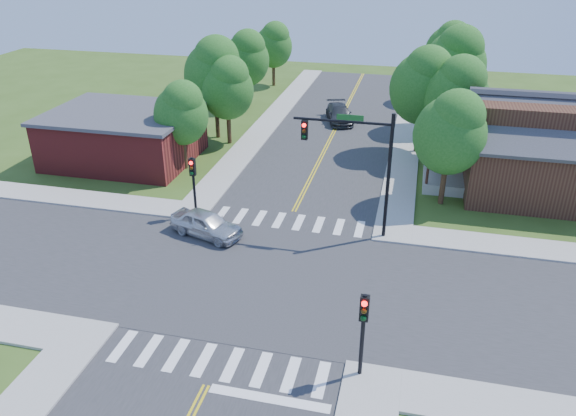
% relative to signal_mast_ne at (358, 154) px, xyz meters
% --- Properties ---
extents(ground, '(100.00, 100.00, 0.00)m').
position_rel_signal_mast_ne_xyz_m(ground, '(-3.91, -5.59, -4.85)').
color(ground, '#355019').
rests_on(ground, ground).
extents(road_ns, '(10.00, 90.00, 0.04)m').
position_rel_signal_mast_ne_xyz_m(road_ns, '(-3.91, -5.59, -4.83)').
color(road_ns, '#2D2D30').
rests_on(road_ns, ground).
extents(road_ew, '(90.00, 10.00, 0.04)m').
position_rel_signal_mast_ne_xyz_m(road_ew, '(-3.91, -5.59, -4.83)').
color(road_ew, '#2D2D30').
rests_on(road_ew, ground).
extents(intersection_patch, '(10.20, 10.20, 0.06)m').
position_rel_signal_mast_ne_xyz_m(intersection_patch, '(-3.91, -5.59, -4.85)').
color(intersection_patch, '#2D2D30').
rests_on(intersection_patch, ground).
extents(sidewalk_ne, '(40.00, 40.00, 0.14)m').
position_rel_signal_mast_ne_xyz_m(sidewalk_ne, '(11.90, 10.23, -4.78)').
color(sidewalk_ne, '#9E9B93').
rests_on(sidewalk_ne, ground).
extents(sidewalk_nw, '(40.00, 40.00, 0.14)m').
position_rel_signal_mast_ne_xyz_m(sidewalk_nw, '(-19.73, 10.23, -4.78)').
color(sidewalk_nw, '#9E9B93').
rests_on(sidewalk_nw, ground).
extents(crosswalk_north, '(8.85, 2.00, 0.01)m').
position_rel_signal_mast_ne_xyz_m(crosswalk_north, '(-3.91, 0.61, -4.80)').
color(crosswalk_north, white).
rests_on(crosswalk_north, ground).
extents(crosswalk_south, '(8.85, 2.00, 0.01)m').
position_rel_signal_mast_ne_xyz_m(crosswalk_south, '(-3.91, -11.79, -4.80)').
color(crosswalk_south, white).
rests_on(crosswalk_south, ground).
extents(centerline, '(0.30, 90.00, 0.01)m').
position_rel_signal_mast_ne_xyz_m(centerline, '(-3.91, -5.59, -4.80)').
color(centerline, gold).
rests_on(centerline, ground).
extents(stop_bar, '(4.60, 0.45, 0.09)m').
position_rel_signal_mast_ne_xyz_m(stop_bar, '(-1.41, -13.19, -4.85)').
color(stop_bar, white).
rests_on(stop_bar, ground).
extents(signal_mast_ne, '(5.30, 0.42, 7.20)m').
position_rel_signal_mast_ne_xyz_m(signal_mast_ne, '(0.00, 0.00, 0.00)').
color(signal_mast_ne, black).
rests_on(signal_mast_ne, ground).
extents(signal_pole_se, '(0.34, 0.42, 3.80)m').
position_rel_signal_mast_ne_xyz_m(signal_pole_se, '(1.69, -11.21, -2.19)').
color(signal_pole_se, black).
rests_on(signal_pole_se, ground).
extents(signal_pole_nw, '(0.34, 0.42, 3.80)m').
position_rel_signal_mast_ne_xyz_m(signal_pole_nw, '(-9.51, -0.01, -2.19)').
color(signal_pole_nw, black).
rests_on(signal_pole_nw, ground).
extents(house_ne, '(13.05, 8.80, 7.11)m').
position_rel_signal_mast_ne_xyz_m(house_ne, '(11.19, 8.65, -1.52)').
color(house_ne, '#371B13').
rests_on(house_ne, ground).
extents(building_nw, '(10.40, 8.40, 3.73)m').
position_rel_signal_mast_ne_xyz_m(building_nw, '(-18.11, 7.61, -2.97)').
color(building_nw, maroon).
rests_on(building_nw, ground).
extents(tree_e_a, '(4.34, 4.13, 7.38)m').
position_rel_signal_mast_ne_xyz_m(tree_e_a, '(4.94, 5.24, -0.01)').
color(tree_e_a, '#382314').
rests_on(tree_e_a, ground).
extents(tree_e_b, '(4.67, 4.44, 7.94)m').
position_rel_signal_mast_ne_xyz_m(tree_e_b, '(5.41, 12.70, 0.35)').
color(tree_e_b, '#382314').
rests_on(tree_e_b, ground).
extents(tree_e_c, '(5.20, 4.94, 8.84)m').
position_rel_signal_mast_ne_xyz_m(tree_e_c, '(5.48, 20.40, 0.94)').
color(tree_e_c, '#382314').
rests_on(tree_e_c, ground).
extents(tree_e_d, '(4.63, 4.40, 7.87)m').
position_rel_signal_mast_ne_xyz_m(tree_e_d, '(5.31, 29.49, 0.31)').
color(tree_e_d, '#382314').
rests_on(tree_e_d, ground).
extents(tree_w_a, '(3.82, 3.63, 6.49)m').
position_rel_signal_mast_ne_xyz_m(tree_w_a, '(-13.05, 6.99, -0.60)').
color(tree_w_a, '#382314').
rests_on(tree_w_a, ground).
extents(tree_w_b, '(4.91, 4.66, 8.35)m').
position_rel_signal_mast_ne_xyz_m(tree_w_b, '(-13.03, 13.92, 0.62)').
color(tree_w_b, '#382314').
rests_on(tree_w_b, ground).
extents(tree_w_c, '(4.38, 4.16, 7.45)m').
position_rel_signal_mast_ne_xyz_m(tree_w_c, '(-13.19, 22.75, 0.03)').
color(tree_w_c, '#382314').
rests_on(tree_w_c, ground).
extents(tree_w_d, '(4.07, 3.86, 6.91)m').
position_rel_signal_mast_ne_xyz_m(tree_w_d, '(-12.86, 31.61, -0.33)').
color(tree_w_d, '#382314').
rests_on(tree_w_d, ground).
extents(tree_house, '(4.85, 4.60, 8.24)m').
position_rel_signal_mast_ne_xyz_m(tree_house, '(3.12, 14.02, 0.55)').
color(tree_house, '#382314').
rests_on(tree_house, ground).
extents(tree_bldg, '(4.16, 3.96, 7.08)m').
position_rel_signal_mast_ne_xyz_m(tree_bldg, '(-11.65, 12.80, -0.21)').
color(tree_bldg, '#382314').
rests_on(tree_bldg, ground).
extents(car_silver, '(4.17, 5.27, 1.46)m').
position_rel_signal_mast_ne_xyz_m(car_silver, '(-8.04, -2.09, -4.12)').
color(car_silver, silver).
rests_on(car_silver, ground).
extents(car_dgrey, '(4.80, 6.08, 1.43)m').
position_rel_signal_mast_ne_xyz_m(car_dgrey, '(-3.91, 20.35, -4.13)').
color(car_dgrey, '#333538').
rests_on(car_dgrey, ground).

